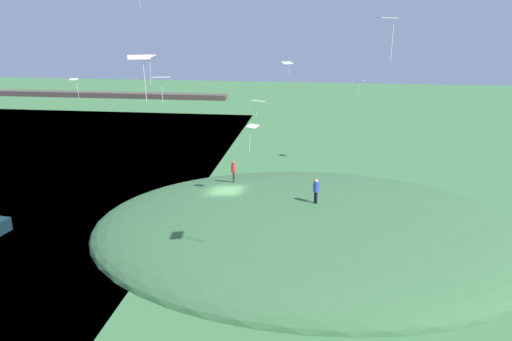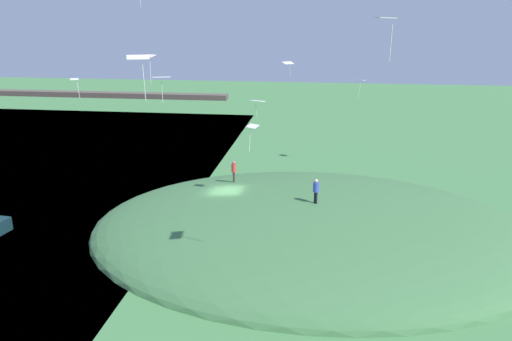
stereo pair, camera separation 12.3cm
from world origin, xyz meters
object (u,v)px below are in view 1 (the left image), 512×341
kite_9 (359,81)px  kite_2 (149,58)px  person_on_hilltop (234,169)px  kite_4 (387,20)px  kite_0 (139,60)px  person_near_shore (316,188)px  kite_10 (252,128)px  kite_7 (74,81)px  kite_8 (287,63)px  kite_5 (257,101)px  kite_1 (162,78)px

kite_9 → kite_2: bearing=-134.1°
person_on_hilltop → kite_4: size_ratio=1.01×
kite_0 → person_near_shore: bearing=52.3°
kite_0 → kite_9: kite_0 is taller
kite_9 → person_on_hilltop: bearing=-132.6°
kite_9 → kite_10: 16.63m
kite_7 → kite_8: kite_8 is taller
person_on_hilltop → kite_7: 16.83m
kite_5 → kite_7: bearing=176.5°
kite_1 → kite_4: (12.75, -10.18, 3.72)m
person_near_shore → kite_10: 6.19m
kite_7 → kite_9: size_ratio=1.01×
kite_2 → kite_7: 13.87m
kite_9 → kite_0: bearing=-113.9°
kite_1 → kite_9: size_ratio=0.99×
kite_7 → kite_10: (16.93, -7.78, -2.05)m
kite_1 → kite_5: bearing=62.4°
kite_10 → kite_4: bearing=-60.8°
person_near_shore → kite_4: 16.06m
person_on_hilltop → kite_1: (-3.57, -5.99, 7.81)m
person_on_hilltop → kite_8: (3.20, 13.80, 7.03)m
person_near_shore → kite_8: (-3.39, 18.72, 6.65)m
kite_1 → kite_5: 11.24m
person_on_hilltop → kite_5: 6.19m
kite_5 → person_on_hilltop: bearing=-111.9°
kite_0 → kite_7: kite_0 is taller
person_on_hilltop → kite_0: 18.32m
kite_5 → kite_10: size_ratio=0.77×
kite_1 → kite_7: 15.67m
kite_8 → kite_10: size_ratio=0.74×
kite_5 → kite_0: bearing=-98.8°
kite_10 → kite_7: bearing=155.3°
kite_5 → kite_10: (0.49, -6.79, -0.75)m
person_near_shore → person_on_hilltop: bearing=10.3°
person_on_hilltop → kite_9: size_ratio=1.00×
kite_4 → kite_8: (-5.98, 29.98, -4.50)m
person_on_hilltop → kite_8: size_ratio=1.24×
kite_1 → kite_4: size_ratio=1.01×
kite_10 → kite_8: bearing=85.8°
kite_4 → kite_1: bearing=141.4°
kite_1 → kite_5: size_ratio=1.18×
kite_5 → kite_7: (-16.44, 0.99, 1.30)m
kite_9 → kite_10: bearing=-120.1°
person_on_hilltop → kite_10: kite_10 is taller
kite_2 → kite_4: size_ratio=1.12×
person_near_shore → kite_7: 24.27m
kite_8 → person_on_hilltop: bearing=-103.1°
kite_8 → kite_1: bearing=-108.9°
kite_7 → person_near_shore: bearing=-23.8°
kite_1 → kite_0: bearing=-77.7°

